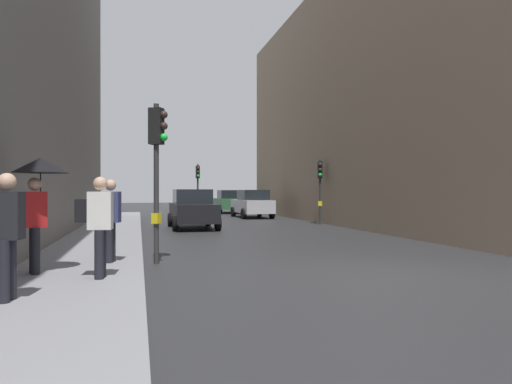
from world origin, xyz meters
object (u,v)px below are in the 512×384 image
at_px(traffic_light_near_right, 157,153).
at_px(traffic_light_far_median, 198,180).
at_px(car_silver_hatchback, 252,204).
at_px(pedestrian_with_umbrella, 39,182).
at_px(car_dark_suv, 193,209).
at_px(pedestrian_with_grey_backpack, 108,215).
at_px(car_green_estate, 229,202).
at_px(traffic_light_mid_street, 320,180).
at_px(pedestrian_in_dark_coat, 7,231).
at_px(pedestrian_with_black_backpack, 98,221).

bearing_deg(traffic_light_near_right, traffic_light_far_median, 80.24).
bearing_deg(car_silver_hatchback, pedestrian_with_umbrella, -114.76).
height_order(car_dark_suv, pedestrian_with_grey_backpack, pedestrian_with_grey_backpack).
bearing_deg(car_green_estate, pedestrian_with_grey_backpack, -106.77).
bearing_deg(traffic_light_mid_street, car_dark_suv, -172.60).
relative_size(traffic_light_far_median, car_dark_suv, 0.83).
bearing_deg(car_dark_suv, car_silver_hatchback, 58.23).
relative_size(traffic_light_near_right, traffic_light_far_median, 1.06).
bearing_deg(pedestrian_in_dark_coat, pedestrian_with_grey_backpack, 71.07).
bearing_deg(pedestrian_in_dark_coat, car_silver_hatchback, 67.65).
bearing_deg(car_silver_hatchback, car_green_estate, 92.02).
height_order(traffic_light_mid_street, pedestrian_with_black_backpack, traffic_light_mid_street).
height_order(car_dark_suv, car_green_estate, same).
xyz_separation_m(pedestrian_with_umbrella, pedestrian_with_black_backpack, (1.10, -0.78, -0.68)).
distance_m(traffic_light_mid_street, pedestrian_in_dark_coat, 18.16).
bearing_deg(pedestrian_in_dark_coat, car_dark_suv, 73.36).
xyz_separation_m(traffic_light_near_right, car_silver_hatchback, (6.57, 17.43, -1.67)).
height_order(car_dark_suv, pedestrian_in_dark_coat, pedestrian_in_dark_coat).
relative_size(traffic_light_mid_street, pedestrian_with_umbrella, 1.53).
height_order(traffic_light_far_median, pedestrian_with_black_backpack, traffic_light_far_median).
relative_size(pedestrian_with_grey_backpack, pedestrian_in_dark_coat, 1.00).
height_order(car_silver_hatchback, pedestrian_with_black_backpack, pedestrian_with_black_backpack).
height_order(car_dark_suv, car_silver_hatchback, same).
distance_m(traffic_light_far_median, car_dark_suv, 10.20).
bearing_deg(pedestrian_with_umbrella, pedestrian_with_black_backpack, -35.30).
bearing_deg(traffic_light_far_median, traffic_light_near_right, -99.76).
bearing_deg(pedestrian_with_umbrella, pedestrian_in_dark_coat, -89.18).
distance_m(pedestrian_with_umbrella, pedestrian_with_black_backpack, 1.51).
bearing_deg(car_silver_hatchback, traffic_light_far_median, 141.39).
xyz_separation_m(traffic_light_far_median, pedestrian_in_dark_coat, (-5.61, -23.79, -1.28)).
bearing_deg(car_dark_suv, pedestrian_with_black_backpack, -103.93).
relative_size(traffic_light_far_median, car_green_estate, 0.83).
bearing_deg(traffic_light_mid_street, pedestrian_with_umbrella, -130.69).
height_order(pedestrian_with_grey_backpack, pedestrian_in_dark_coat, same).
bearing_deg(car_green_estate, car_dark_suv, -107.42).
xyz_separation_m(pedestrian_with_grey_backpack, pedestrian_in_dark_coat, (-1.13, -3.29, -0.03)).
distance_m(car_dark_suv, pedestrian_with_umbrella, 12.34).
distance_m(traffic_light_mid_street, traffic_light_far_median, 10.43).
distance_m(traffic_light_far_median, pedestrian_with_grey_backpack, 21.02).
relative_size(traffic_light_near_right, car_green_estate, 0.88).
bearing_deg(traffic_light_mid_street, traffic_light_far_median, 118.95).
height_order(traffic_light_far_median, car_dark_suv, traffic_light_far_median).
distance_m(traffic_light_mid_street, car_dark_suv, 6.72).
bearing_deg(traffic_light_near_right, car_silver_hatchback, 69.33).
bearing_deg(car_dark_suv, pedestrian_in_dark_coat, -106.64).
bearing_deg(pedestrian_with_grey_backpack, pedestrian_with_black_backpack, -92.02).
distance_m(car_silver_hatchback, pedestrian_with_black_backpack, 21.26).
xyz_separation_m(traffic_light_near_right, pedestrian_with_grey_backpack, (-1.05, -0.56, -1.39)).
distance_m(traffic_light_near_right, traffic_light_mid_street, 13.74).
bearing_deg(car_green_estate, traffic_light_near_right, -104.83).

